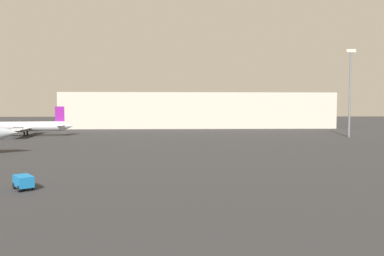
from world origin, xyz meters
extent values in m
cone|color=#B2BCCC|center=(-30.37, 54.09, 3.46)|extent=(4.35, 4.08, 3.43)
cylinder|color=silver|center=(-43.49, 91.39, 2.59)|extent=(21.16, 5.61, 2.56)
cone|color=silver|center=(-31.70, 93.14, 2.59)|extent=(3.16, 2.95, 2.56)
cube|color=silver|center=(-42.45, 91.55, 2.20)|extent=(6.59, 23.80, 0.18)
cube|color=silver|center=(-33.47, 92.88, 2.84)|extent=(2.70, 6.48, 0.12)
cube|color=purple|center=(-33.84, 92.82, 5.89)|extent=(2.40, 0.57, 4.04)
cylinder|color=#4C4C54|center=(-42.42, 87.02, 2.08)|extent=(2.42, 1.66, 1.35)
cylinder|color=#4C4C54|center=(-43.73, 95.89, 2.08)|extent=(2.42, 1.66, 1.35)
cube|color=black|center=(-42.23, 90.07, 0.65)|extent=(0.43, 0.43, 1.31)
cube|color=black|center=(-42.67, 93.03, 0.65)|extent=(0.43, 0.43, 1.31)
cube|color=#1972BF|center=(-16.46, 27.53, 0.80)|extent=(2.49, 2.70, 1.00)
cylinder|color=black|center=(-17.43, 27.85, 0.30)|extent=(0.52, 0.60, 0.60)
cylinder|color=black|center=(-16.50, 28.56, 0.30)|extent=(0.52, 0.60, 0.60)
cylinder|color=black|center=(-16.42, 26.51, 0.30)|extent=(0.52, 0.60, 0.60)
cylinder|color=black|center=(-15.49, 27.22, 0.30)|extent=(0.52, 0.60, 0.60)
cylinder|color=slate|center=(42.16, 84.44, 10.80)|extent=(0.50, 0.50, 21.61)
cube|color=#F2EACC|center=(42.16, 84.44, 22.01)|extent=(2.40, 0.50, 0.80)
cube|color=beige|center=(5.94, 130.80, 6.53)|extent=(99.62, 18.33, 13.05)
camera|label=1|loc=(-2.32, -6.04, 7.57)|focal=33.67mm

